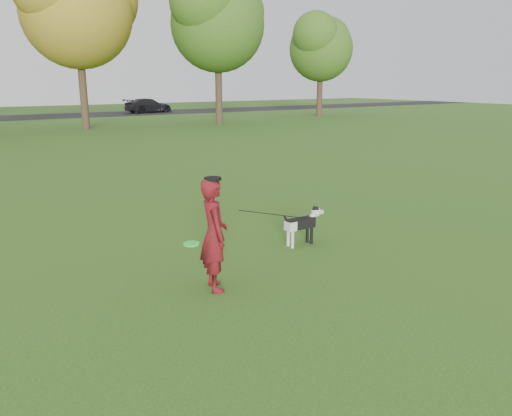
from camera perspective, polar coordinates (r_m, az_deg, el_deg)
ground at (r=8.72m, az=1.40°, el=-6.12°), size 120.00×120.00×0.00m
man at (r=7.37m, az=-4.83°, el=-3.06°), size 0.55×0.70×1.70m
dog at (r=9.51m, az=5.43°, el=-1.60°), size 0.96×0.19×0.73m
car_right at (r=50.20m, az=-12.20°, el=11.38°), size 4.87×2.60×1.34m
man_held_items at (r=8.48m, az=2.55°, el=-0.80°), size 3.08×1.12×1.22m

